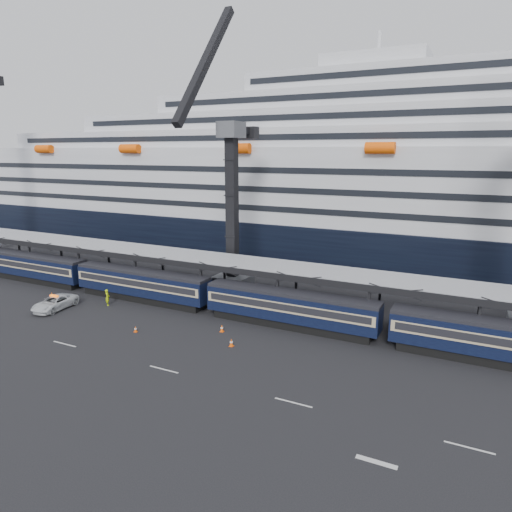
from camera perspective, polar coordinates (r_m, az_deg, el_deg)
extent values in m
plane|color=black|center=(38.71, 9.83, -15.57)|extent=(260.00, 260.00, 0.00)
cube|color=beige|center=(49.02, -22.81, -10.10)|extent=(3.00, 0.15, 0.02)
cube|color=beige|center=(41.27, -11.44, -13.72)|extent=(3.00, 0.15, 0.02)
cube|color=beige|center=(35.95, 4.69, -17.79)|extent=(3.00, 0.15, 0.02)
cube|color=beige|center=(34.18, 25.11, -20.87)|extent=(3.00, 0.15, 0.02)
cube|color=beige|center=(31.15, 14.82, -23.63)|extent=(2.50, 0.40, 0.02)
cube|color=black|center=(73.62, -25.97, -2.46)|extent=(17.48, 2.40, 0.90)
cube|color=black|center=(73.21, -26.11, -1.10)|extent=(19.00, 2.80, 2.70)
cube|color=tan|center=(73.14, -26.13, -0.87)|extent=(18.62, 2.92, 1.05)
cube|color=black|center=(73.13, -26.14, -0.84)|extent=(17.86, 2.98, 0.70)
cube|color=black|center=(72.89, -26.23, 0.04)|extent=(19.00, 2.50, 0.35)
cube|color=black|center=(59.45, -13.96, -4.97)|extent=(17.48, 2.40, 0.90)
cube|color=black|center=(58.94, -14.05, -3.31)|extent=(19.00, 2.80, 2.70)
cube|color=tan|center=(58.85, -14.07, -3.02)|extent=(18.62, 2.92, 1.05)
cube|color=black|center=(58.84, -14.07, -2.98)|extent=(17.86, 2.98, 0.70)
cube|color=black|center=(58.54, -14.13, -1.90)|extent=(19.00, 2.50, 0.35)
cube|color=black|center=(49.49, 4.26, -8.30)|extent=(17.48, 2.40, 0.90)
cube|color=black|center=(48.86, 4.29, -6.33)|extent=(19.00, 2.80, 2.70)
cube|color=tan|center=(48.77, 4.30, -6.00)|extent=(18.62, 2.92, 1.05)
cube|color=black|center=(48.75, 4.30, -5.94)|extent=(17.86, 2.98, 0.70)
cube|color=black|center=(48.39, 4.32, -4.66)|extent=(19.00, 2.50, 0.35)
cube|color=black|center=(46.51, 28.21, -11.33)|extent=(17.48, 2.40, 0.90)
cube|color=black|center=(45.85, 28.45, -9.26)|extent=(19.00, 2.80, 2.70)
cube|color=tan|center=(45.74, 28.50, -8.91)|extent=(18.62, 2.92, 1.05)
cube|color=black|center=(45.72, 28.50, -8.86)|extent=(17.86, 2.98, 0.70)
cube|color=black|center=(45.34, 28.66, -7.50)|extent=(19.00, 2.50, 0.35)
cube|color=gray|center=(49.44, 14.76, -2.68)|extent=(130.00, 6.00, 0.25)
cube|color=black|center=(46.69, 13.97, -3.94)|extent=(130.00, 0.25, 0.70)
cube|color=black|center=(52.37, 15.42, -2.19)|extent=(130.00, 0.25, 0.70)
cube|color=black|center=(86.54, -27.50, 1.06)|extent=(0.25, 0.25, 5.40)
cube|color=black|center=(75.38, -26.36, -0.40)|extent=(0.25, 0.25, 5.40)
cube|color=black|center=(78.78, -23.16, 0.43)|extent=(0.25, 0.25, 5.40)
cube|color=black|center=(67.81, -21.19, -1.29)|extent=(0.25, 0.25, 5.40)
cube|color=black|center=(71.58, -17.92, -0.32)|extent=(0.25, 0.25, 5.40)
cube|color=black|center=(60.96, -14.79, -2.37)|extent=(0.25, 0.25, 5.40)
cube|color=black|center=(65.12, -11.58, -1.23)|extent=(0.25, 0.25, 5.40)
cube|color=black|center=(55.07, -6.88, -3.66)|extent=(0.25, 0.25, 5.40)
cube|color=black|center=(59.64, -3.95, -2.30)|extent=(0.25, 0.25, 5.40)
cube|color=black|center=(50.50, 2.71, -5.12)|extent=(0.25, 0.25, 5.40)
cube|color=black|center=(55.45, 5.04, -3.50)|extent=(0.25, 0.25, 5.40)
cube|color=black|center=(47.62, 13.87, -6.64)|extent=(0.25, 0.25, 5.40)
cube|color=black|center=(52.84, 15.22, -4.75)|extent=(0.25, 0.25, 5.40)
cube|color=black|center=(46.74, 26.01, -8.00)|extent=(0.25, 0.25, 5.40)
cube|color=black|center=(52.05, 26.11, -5.93)|extent=(0.25, 0.25, 5.40)
cube|color=black|center=(80.73, 19.38, 1.61)|extent=(200.00, 28.00, 7.00)
cube|color=black|center=(140.33, -29.22, 5.24)|extent=(16.17, 18.35, 7.00)
cube|color=silver|center=(79.53, 19.89, 8.33)|extent=(190.00, 26.88, 12.00)
cube|color=silver|center=(79.38, 20.32, 13.73)|extent=(160.00, 24.64, 3.00)
cube|color=black|center=(67.11, 19.09, 14.10)|extent=(153.60, 0.12, 0.90)
cube|color=silver|center=(79.52, 20.49, 15.88)|extent=(124.00, 21.84, 3.00)
cube|color=black|center=(68.66, 19.45, 16.55)|extent=(119.04, 0.12, 0.90)
cube|color=silver|center=(79.77, 20.67, 18.03)|extent=(90.00, 19.04, 3.00)
cube|color=black|center=(70.33, 19.79, 18.88)|extent=(86.40, 0.12, 0.90)
cube|color=silver|center=(80.13, 20.85, 20.15)|extent=(56.00, 16.24, 3.00)
cube|color=black|center=(72.11, 20.13, 21.11)|extent=(53.76, 0.12, 0.90)
cube|color=silver|center=(81.81, 15.00, 22.15)|extent=(16.00, 12.00, 2.50)
cylinder|color=#FF5708|center=(102.28, -24.94, 12.04)|extent=(4.00, 1.60, 1.60)
cylinder|color=#FF5708|center=(86.39, -15.47, 12.80)|extent=(4.00, 1.60, 1.60)
cylinder|color=#FF5708|center=(73.70, -2.20, 13.29)|extent=(4.00, 1.60, 1.60)
cylinder|color=#FF5708|center=(66.11, 15.26, 12.90)|extent=(4.00, 1.60, 1.60)
cube|color=#484A4F|center=(61.94, -2.90, -3.33)|extent=(4.50, 4.50, 2.00)
cube|color=black|center=(59.91, -3.01, 5.88)|extent=(1.30, 1.30, 18.00)
cube|color=#484A4F|center=(59.52, -3.12, 15.48)|extent=(2.60, 3.20, 2.00)
cube|color=black|center=(55.32, -6.41, 22.81)|extent=(0.90, 12.26, 14.37)
cube|color=black|center=(61.72, -1.93, 15.40)|extent=(0.90, 5.04, 0.90)
cube|color=black|center=(63.94, -0.83, 15.14)|extent=(2.20, 1.60, 1.60)
imported|color=silver|center=(59.42, -23.85, -5.38)|extent=(3.17, 5.98, 1.60)
imported|color=#B9DD0B|center=(58.58, -18.08, -4.93)|extent=(0.86, 0.86, 2.02)
cube|color=#FF5708|center=(64.45, -24.14, -4.75)|extent=(0.37, 0.37, 0.04)
cone|color=#FF5708|center=(64.35, -24.17, -4.43)|extent=(0.31, 0.31, 0.70)
cylinder|color=white|center=(64.35, -24.17, -4.43)|extent=(0.26, 0.26, 0.12)
cube|color=#FF5708|center=(49.72, -14.80, -9.15)|extent=(0.33, 0.33, 0.04)
cone|color=#FF5708|center=(49.59, -14.83, -8.79)|extent=(0.28, 0.28, 0.63)
cylinder|color=white|center=(49.59, -14.83, -8.79)|extent=(0.24, 0.24, 0.11)
cube|color=#FF5708|center=(44.90, -3.10, -11.17)|extent=(0.41, 0.41, 0.04)
cone|color=#FF5708|center=(44.74, -3.10, -10.70)|extent=(0.34, 0.34, 0.77)
cylinder|color=white|center=(44.74, -3.10, -10.70)|extent=(0.29, 0.29, 0.13)
cube|color=#FF5708|center=(48.32, -4.28, -9.39)|extent=(0.40, 0.40, 0.04)
cone|color=#FF5708|center=(48.17, -4.29, -8.95)|extent=(0.33, 0.33, 0.75)
cylinder|color=white|center=(48.17, -4.29, -8.95)|extent=(0.28, 0.28, 0.13)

